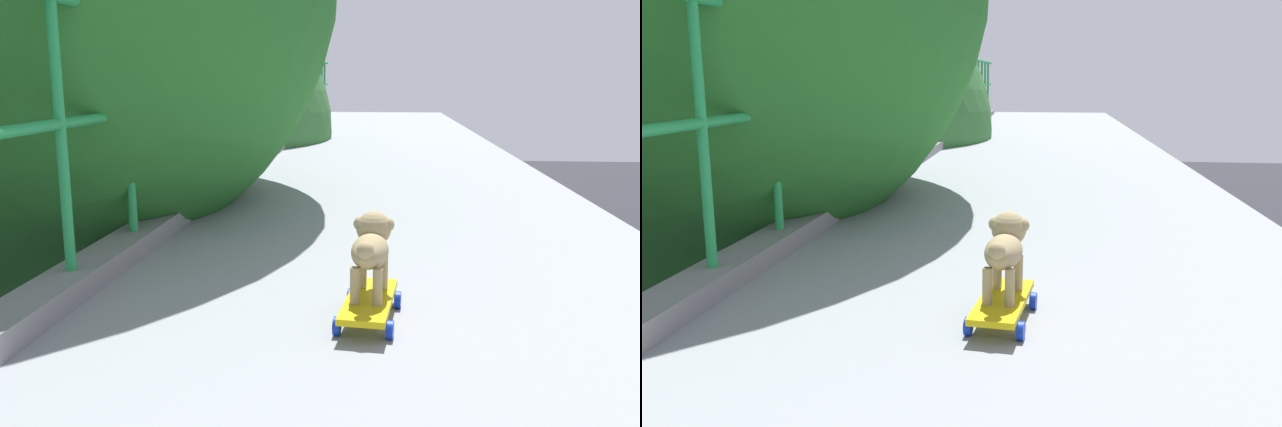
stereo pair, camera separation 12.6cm
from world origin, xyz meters
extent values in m
cylinder|color=#23934B|center=(-0.25, 3.27, 7.01)|extent=(0.04, 0.04, 1.11)
cylinder|color=#23934B|center=(-0.25, 4.00, 7.01)|extent=(0.04, 0.04, 1.11)
cylinder|color=#23934B|center=(-0.25, 4.73, 7.01)|extent=(0.04, 0.04, 1.11)
cylinder|color=#23934B|center=(-0.25, 5.46, 7.01)|extent=(0.04, 0.04, 1.11)
cylinder|color=#23934B|center=(-0.25, 6.18, 7.01)|extent=(0.04, 0.04, 1.11)
cylinder|color=#23934B|center=(-0.25, 6.91, 7.01)|extent=(0.04, 0.04, 1.11)
cylinder|color=#23934B|center=(-0.25, 7.64, 7.01)|extent=(0.04, 0.04, 1.11)
cylinder|color=#23934B|center=(-0.25, 8.37, 7.01)|extent=(0.04, 0.04, 1.11)
cylinder|color=#23934B|center=(-0.25, 9.10, 7.01)|extent=(0.04, 0.04, 1.11)
cylinder|color=#23934B|center=(-0.25, 9.82, 7.01)|extent=(0.04, 0.04, 1.11)
cylinder|color=#23934B|center=(-0.25, 10.55, 7.01)|extent=(0.04, 0.04, 1.11)
cylinder|color=#23934B|center=(-0.25, 11.28, 7.01)|extent=(0.04, 0.04, 1.11)
cylinder|color=#23934B|center=(-0.25, 12.01, 7.01)|extent=(0.04, 0.04, 1.11)
cylinder|color=#23934B|center=(-0.25, 12.73, 7.01)|extent=(0.04, 0.04, 1.11)
cylinder|color=#23934B|center=(-0.25, 13.46, 7.01)|extent=(0.04, 0.04, 1.11)
cylinder|color=#23934B|center=(-0.25, 14.19, 7.01)|extent=(0.04, 0.04, 1.11)
cylinder|color=#23934B|center=(-0.25, 14.92, 7.01)|extent=(0.04, 0.04, 1.11)
cylinder|color=#23934B|center=(-0.25, 15.64, 7.01)|extent=(0.04, 0.04, 1.11)
cylinder|color=#23934B|center=(-0.25, 16.37, 7.01)|extent=(0.04, 0.04, 1.11)
cube|color=#207035|center=(-4.75, 16.22, 0.56)|extent=(1.67, 4.21, 0.69)
cube|color=#1E232B|center=(-4.75, 16.04, 1.19)|extent=(1.46, 1.78, 0.57)
cylinder|color=black|center=(-3.95, 17.63, 0.35)|extent=(0.18, 0.70, 0.70)
cylinder|color=black|center=(-5.54, 17.63, 0.35)|extent=(0.18, 0.70, 0.70)
cylinder|color=black|center=(-3.95, 14.82, 0.35)|extent=(0.18, 0.70, 0.70)
cylinder|color=black|center=(-5.54, 14.82, 0.35)|extent=(0.18, 0.70, 0.70)
cube|color=white|center=(-8.30, 28.43, 1.80)|extent=(2.38, 11.12, 3.03)
cube|color=black|center=(-8.30, 28.43, 2.33)|extent=(2.40, 10.23, 0.70)
cylinder|color=black|center=(-7.16, 32.32, 0.48)|extent=(0.28, 0.96, 0.96)
cylinder|color=black|center=(-9.44, 32.32, 0.48)|extent=(0.28, 0.96, 0.96)
cylinder|color=black|center=(-7.16, 25.37, 0.48)|extent=(0.28, 0.96, 0.96)
cylinder|color=black|center=(-9.44, 25.37, 0.48)|extent=(0.28, 0.96, 0.96)
cylinder|color=brown|center=(-2.32, 10.52, 2.50)|extent=(0.54, 0.54, 4.99)
ellipsoid|color=#2F652F|center=(-2.32, 10.52, 6.45)|extent=(5.31, 5.31, 4.80)
cube|color=gold|center=(1.00, 3.06, 6.43)|extent=(0.22, 0.51, 0.02)
cylinder|color=#112FB8|center=(1.11, 3.21, 6.39)|extent=(0.03, 0.07, 0.07)
cylinder|color=#112FB8|center=(0.93, 3.23, 6.39)|extent=(0.03, 0.07, 0.07)
cylinder|color=#112FB8|center=(1.08, 2.89, 6.39)|extent=(0.03, 0.07, 0.07)
cylinder|color=#112FB8|center=(0.89, 2.91, 6.39)|extent=(0.03, 0.07, 0.07)
cylinder|color=#9E895E|center=(1.06, 3.17, 6.51)|extent=(0.04, 0.04, 0.14)
cylinder|color=#9E895E|center=(0.97, 3.18, 6.51)|extent=(0.04, 0.04, 0.14)
cylinder|color=#9E895E|center=(1.03, 2.98, 6.51)|extent=(0.04, 0.04, 0.14)
cylinder|color=#9E895E|center=(0.95, 2.98, 6.51)|extent=(0.04, 0.04, 0.14)
ellipsoid|color=#9E895E|center=(1.00, 3.08, 6.62)|extent=(0.16, 0.27, 0.12)
sphere|color=#9E895E|center=(1.02, 3.18, 6.68)|extent=(0.14, 0.14, 0.14)
ellipsoid|color=tan|center=(1.02, 3.24, 6.67)|extent=(0.05, 0.07, 0.04)
sphere|color=#9E895E|center=(1.07, 3.18, 6.70)|extent=(0.06, 0.06, 0.06)
sphere|color=#9E895E|center=(0.97, 3.19, 6.70)|extent=(0.06, 0.06, 0.06)
sphere|color=#9E895E|center=(0.99, 2.94, 6.66)|extent=(0.06, 0.06, 0.06)
camera|label=1|loc=(1.03, 0.69, 7.25)|focal=37.36mm
camera|label=2|loc=(1.15, 0.70, 7.25)|focal=37.36mm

